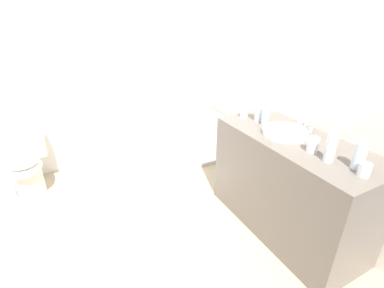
% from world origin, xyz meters
% --- Properties ---
extents(ground_plane, '(4.17, 4.17, 0.00)m').
position_xyz_m(ground_plane, '(0.00, 0.00, 0.00)').
color(ground_plane, tan).
extents(wall_back_tiled, '(3.57, 0.10, 2.46)m').
position_xyz_m(wall_back_tiled, '(0.00, 1.45, 1.23)').
color(wall_back_tiled, white).
rests_on(wall_back_tiled, ground_plane).
extents(wall_right_mirror, '(0.10, 3.19, 2.46)m').
position_xyz_m(wall_right_mirror, '(1.63, 0.00, 1.23)').
color(wall_right_mirror, white).
rests_on(wall_right_mirror, ground_plane).
extents(bathtub, '(1.70, 0.73, 1.21)m').
position_xyz_m(bathtub, '(0.65, 1.03, 0.31)').
color(bathtub, silver).
rests_on(bathtub, ground_plane).
extents(toilet, '(0.40, 0.51, 0.67)m').
position_xyz_m(toilet, '(-0.63, 1.07, 0.33)').
color(toilet, white).
rests_on(toilet, ground_plane).
extents(vanity_counter, '(0.57, 1.31, 0.85)m').
position_xyz_m(vanity_counter, '(1.30, -0.52, 0.42)').
color(vanity_counter, '#6B6056').
rests_on(vanity_counter, ground_plane).
extents(sink_basin, '(0.34, 0.34, 0.04)m').
position_xyz_m(sink_basin, '(1.27, -0.42, 0.87)').
color(sink_basin, white).
rests_on(sink_basin, vanity_counter).
extents(sink_faucet, '(0.10, 0.15, 0.08)m').
position_xyz_m(sink_faucet, '(1.47, -0.42, 0.88)').
color(sink_faucet, '#BABABF').
rests_on(sink_faucet, vanity_counter).
extents(water_bottle_0, '(0.06, 0.06, 0.21)m').
position_xyz_m(water_bottle_0, '(1.21, -0.86, 0.94)').
color(water_bottle_0, silver).
rests_on(water_bottle_0, vanity_counter).
extents(water_bottle_1, '(0.06, 0.06, 0.23)m').
position_xyz_m(water_bottle_1, '(1.27, -0.09, 0.95)').
color(water_bottle_1, silver).
rests_on(water_bottle_1, vanity_counter).
extents(water_bottle_2, '(0.07, 0.07, 0.18)m').
position_xyz_m(water_bottle_2, '(1.22, 0.04, 0.93)').
color(water_bottle_2, silver).
rests_on(water_bottle_2, vanity_counter).
extents(water_bottle_3, '(0.07, 0.07, 0.20)m').
position_xyz_m(water_bottle_3, '(1.29, -1.00, 0.94)').
color(water_bottle_3, silver).
rests_on(water_bottle_3, vanity_counter).
extents(water_bottle_4, '(0.06, 0.06, 0.19)m').
position_xyz_m(water_bottle_4, '(1.27, -0.19, 0.93)').
color(water_bottle_4, silver).
rests_on(water_bottle_4, vanity_counter).
extents(drinking_glass_0, '(0.07, 0.07, 0.10)m').
position_xyz_m(drinking_glass_0, '(1.23, -0.72, 0.90)').
color(drinking_glass_0, white).
rests_on(drinking_glass_0, vanity_counter).
extents(drinking_glass_1, '(0.07, 0.07, 0.08)m').
position_xyz_m(drinking_glass_1, '(1.25, -1.07, 0.89)').
color(drinking_glass_1, white).
rests_on(drinking_glass_1, vanity_counter).
extents(bath_mat, '(0.53, 0.33, 0.01)m').
position_xyz_m(bath_mat, '(0.72, 0.47, 0.01)').
color(bath_mat, white).
rests_on(bath_mat, ground_plane).
extents(toilet_paper_roll, '(0.11, 0.11, 0.11)m').
position_xyz_m(toilet_paper_roll, '(-0.83, 1.05, 0.05)').
color(toilet_paper_roll, white).
rests_on(toilet_paper_roll, ground_plane).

